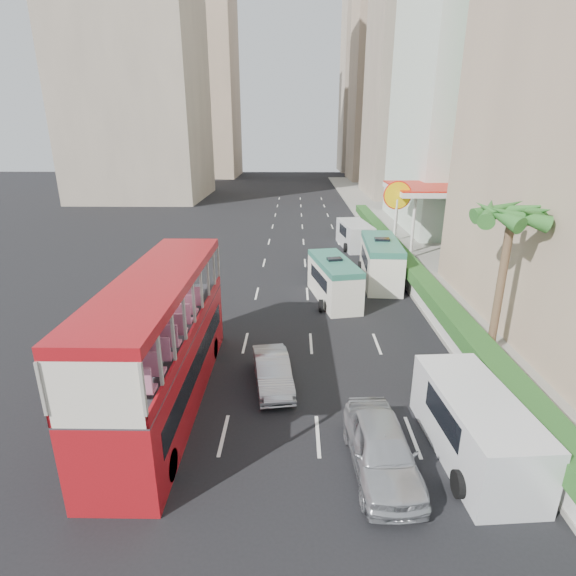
{
  "coord_description": "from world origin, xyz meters",
  "views": [
    {
      "loc": [
        -1.22,
        -14.67,
        9.77
      ],
      "look_at": [
        -1.5,
        4.0,
        3.2
      ],
      "focal_mm": 28.0,
      "sensor_mm": 36.0,
      "label": 1
    }
  ],
  "objects_px": {
    "double_decker_bus": "(163,341)",
    "panel_van_far": "(355,235)",
    "car_silver_lane_b": "(380,469)",
    "van_asset": "(329,279)",
    "panel_van_near": "(474,426)",
    "palm_tree": "(501,285)",
    "minibus_near": "(334,280)",
    "car_silver_lane_a": "(273,385)",
    "shell_station": "(428,219)",
    "minibus_far": "(380,261)"
  },
  "relations": [
    {
      "from": "car_silver_lane_b",
      "to": "minibus_near",
      "type": "bearing_deg",
      "value": 87.8
    },
    {
      "from": "car_silver_lane_a",
      "to": "van_asset",
      "type": "relative_size",
      "value": 0.73
    },
    {
      "from": "shell_station",
      "to": "panel_van_near",
      "type": "bearing_deg",
      "value": -102.2
    },
    {
      "from": "double_decker_bus",
      "to": "minibus_far",
      "type": "relative_size",
      "value": 1.69
    },
    {
      "from": "minibus_near",
      "to": "panel_van_near",
      "type": "xyz_separation_m",
      "value": [
        3.27,
        -13.78,
        -0.17
      ]
    },
    {
      "from": "car_silver_lane_b",
      "to": "minibus_near",
      "type": "height_order",
      "value": "minibus_near"
    },
    {
      "from": "panel_van_far",
      "to": "palm_tree",
      "type": "distance_m",
      "value": 20.62
    },
    {
      "from": "double_decker_bus",
      "to": "panel_van_near",
      "type": "distance_m",
      "value": 10.89
    },
    {
      "from": "van_asset",
      "to": "shell_station",
      "type": "distance_m",
      "value": 12.17
    },
    {
      "from": "minibus_near",
      "to": "minibus_far",
      "type": "bearing_deg",
      "value": 34.11
    },
    {
      "from": "car_silver_lane_a",
      "to": "panel_van_near",
      "type": "relative_size",
      "value": 0.72
    },
    {
      "from": "car_silver_lane_b",
      "to": "van_asset",
      "type": "relative_size",
      "value": 0.86
    },
    {
      "from": "double_decker_bus",
      "to": "minibus_near",
      "type": "xyz_separation_m",
      "value": [
        7.15,
        10.97,
        -1.28
      ]
    },
    {
      "from": "double_decker_bus",
      "to": "panel_van_far",
      "type": "relative_size",
      "value": 2.04
    },
    {
      "from": "minibus_far",
      "to": "panel_van_far",
      "type": "xyz_separation_m",
      "value": [
        -0.5,
        9.68,
        -0.36
      ]
    },
    {
      "from": "panel_van_near",
      "to": "palm_tree",
      "type": "distance_m",
      "value": 7.95
    },
    {
      "from": "car_silver_lane_a",
      "to": "minibus_far",
      "type": "distance_m",
      "value": 14.92
    },
    {
      "from": "car_silver_lane_b",
      "to": "minibus_far",
      "type": "distance_m",
      "value": 18.35
    },
    {
      "from": "double_decker_bus",
      "to": "shell_station",
      "type": "bearing_deg",
      "value": 55.18
    },
    {
      "from": "minibus_far",
      "to": "palm_tree",
      "type": "height_order",
      "value": "palm_tree"
    },
    {
      "from": "double_decker_bus",
      "to": "shell_station",
      "type": "xyz_separation_m",
      "value": [
        16.0,
        23.0,
        0.22
      ]
    },
    {
      "from": "car_silver_lane_a",
      "to": "panel_van_far",
      "type": "distance_m",
      "value": 23.79
    },
    {
      "from": "car_silver_lane_b",
      "to": "shell_station",
      "type": "xyz_separation_m",
      "value": [
        8.58,
        26.55,
        2.75
      ]
    },
    {
      "from": "van_asset",
      "to": "minibus_far",
      "type": "height_order",
      "value": "minibus_far"
    },
    {
      "from": "van_asset",
      "to": "palm_tree",
      "type": "relative_size",
      "value": 0.83
    },
    {
      "from": "minibus_far",
      "to": "palm_tree",
      "type": "distance_m",
      "value": 11.13
    },
    {
      "from": "palm_tree",
      "to": "double_decker_bus",
      "type": "bearing_deg",
      "value": -163.84
    },
    {
      "from": "car_silver_lane_b",
      "to": "palm_tree",
      "type": "height_order",
      "value": "palm_tree"
    },
    {
      "from": "minibus_near",
      "to": "panel_van_near",
      "type": "bearing_deg",
      "value": -88.25
    },
    {
      "from": "van_asset",
      "to": "panel_van_near",
      "type": "xyz_separation_m",
      "value": [
        3.23,
        -17.88,
        1.08
      ]
    },
    {
      "from": "van_asset",
      "to": "panel_van_far",
      "type": "relative_size",
      "value": 0.98
    },
    {
      "from": "minibus_far",
      "to": "palm_tree",
      "type": "xyz_separation_m",
      "value": [
        3.23,
        -10.47,
        1.94
      ]
    },
    {
      "from": "van_asset",
      "to": "shell_station",
      "type": "bearing_deg",
      "value": 39.39
    },
    {
      "from": "car_silver_lane_b",
      "to": "minibus_near",
      "type": "distance_m",
      "value": 14.58
    },
    {
      "from": "panel_van_near",
      "to": "palm_tree",
      "type": "relative_size",
      "value": 0.84
    },
    {
      "from": "double_decker_bus",
      "to": "minibus_near",
      "type": "height_order",
      "value": "double_decker_bus"
    },
    {
      "from": "shell_station",
      "to": "panel_van_far",
      "type": "bearing_deg",
      "value": 169.07
    },
    {
      "from": "double_decker_bus",
      "to": "minibus_near",
      "type": "distance_m",
      "value": 13.15
    },
    {
      "from": "car_silver_lane_b",
      "to": "van_asset",
      "type": "height_order",
      "value": "car_silver_lane_b"
    },
    {
      "from": "panel_van_near",
      "to": "shell_station",
      "type": "bearing_deg",
      "value": 73.3
    },
    {
      "from": "palm_tree",
      "to": "van_asset",
      "type": "bearing_deg",
      "value": 120.87
    },
    {
      "from": "car_silver_lane_a",
      "to": "panel_van_far",
      "type": "relative_size",
      "value": 0.72
    },
    {
      "from": "car_silver_lane_b",
      "to": "minibus_far",
      "type": "height_order",
      "value": "minibus_far"
    },
    {
      "from": "van_asset",
      "to": "palm_tree",
      "type": "distance_m",
      "value": 13.33
    },
    {
      "from": "panel_van_far",
      "to": "palm_tree",
      "type": "xyz_separation_m",
      "value": [
        3.74,
        -20.15,
        2.3
      ]
    },
    {
      "from": "double_decker_bus",
      "to": "car_silver_lane_a",
      "type": "bearing_deg",
      "value": 16.86
    },
    {
      "from": "palm_tree",
      "to": "shell_station",
      "type": "bearing_deg",
      "value": 83.4
    },
    {
      "from": "palm_tree",
      "to": "shell_station",
      "type": "relative_size",
      "value": 0.8
    },
    {
      "from": "panel_van_near",
      "to": "palm_tree",
      "type": "height_order",
      "value": "palm_tree"
    },
    {
      "from": "panel_van_near",
      "to": "van_asset",
      "type": "bearing_deg",
      "value": 95.74
    }
  ]
}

